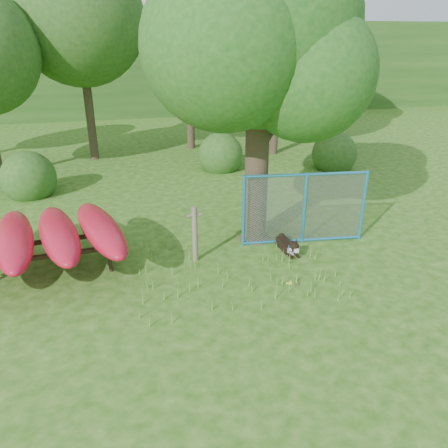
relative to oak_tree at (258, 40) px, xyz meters
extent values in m
plane|color=#255210|center=(-1.27, -2.34, -4.90)|extent=(80.00, 80.00, 0.00)
cylinder|color=#31271B|center=(0.05, -0.02, -2.61)|extent=(0.75, 0.75, 4.60)
cone|color=#31271B|center=(0.05, -0.02, -4.67)|extent=(1.12, 1.12, 0.46)
sphere|color=#1C4F16|center=(0.05, -0.02, 0.24)|extent=(4.41, 4.41, 4.41)
sphere|color=#1C4F16|center=(1.09, 0.92, -0.31)|extent=(3.31, 3.31, 3.31)
sphere|color=#1C4F16|center=(-0.96, -0.75, -0.12)|extent=(3.49, 3.49, 3.49)
sphere|color=#1C4F16|center=(0.84, -0.91, -0.68)|extent=(2.94, 2.94, 2.94)
sphere|color=#1C4F16|center=(-0.80, 0.76, 0.61)|extent=(3.13, 3.13, 3.13)
cylinder|color=#31271B|center=(0.57, 0.16, -1.96)|extent=(1.11, 0.95, 0.98)
cylinder|color=#31271B|center=(-0.44, 0.01, -1.59)|extent=(1.09, 0.35, 0.94)
cylinder|color=#5F5747|center=(-1.71, -0.86, -4.21)|extent=(0.14, 0.14, 1.38)
cylinder|color=#5F5747|center=(-1.71, -0.86, -3.73)|extent=(0.38, 0.12, 0.07)
cylinder|color=black|center=(-3.69, -0.92, -4.62)|extent=(0.10, 0.10, 0.57)
cylinder|color=black|center=(-3.75, -0.12, -4.62)|extent=(0.10, 0.10, 0.57)
cube|color=black|center=(-5.17, -1.03, -4.31)|extent=(3.41, 0.35, 0.09)
cube|color=black|center=(-5.23, -0.23, -4.31)|extent=(3.41, 0.35, 0.09)
ellipsoid|color=red|center=(-5.65, -0.66, -3.99)|extent=(1.39, 3.50, 0.55)
ellipsoid|color=red|center=(-4.74, -0.59, -3.99)|extent=(1.51, 3.51, 0.55)
ellipsoid|color=red|center=(-3.83, -0.53, -3.99)|extent=(1.62, 3.51, 0.55)
cube|color=black|center=(0.61, -0.84, -4.79)|extent=(0.29, 0.68, 0.23)
cube|color=silver|center=(0.63, -1.12, -4.80)|extent=(0.22, 0.15, 0.21)
sphere|color=black|center=(0.64, -1.29, -4.62)|extent=(0.25, 0.25, 0.25)
cube|color=silver|center=(0.64, -1.41, -4.66)|extent=(0.10, 0.14, 0.09)
sphere|color=silver|center=(0.56, -1.32, -4.66)|extent=(0.11, 0.11, 0.11)
sphere|color=silver|center=(0.71, -1.31, -4.66)|extent=(0.11, 0.11, 0.11)
cone|color=black|center=(0.57, -1.26, -4.48)|extent=(0.10, 0.11, 0.12)
cone|color=black|center=(0.70, -1.25, -4.48)|extent=(0.11, 0.12, 0.12)
cylinder|color=black|center=(0.55, -1.27, -4.86)|extent=(0.08, 0.29, 0.07)
cylinder|color=black|center=(0.72, -1.26, -4.86)|extent=(0.08, 0.29, 0.07)
sphere|color=black|center=(0.64, -0.47, -4.69)|extent=(0.15, 0.15, 0.15)
torus|color=#184EB4|center=(0.63, -1.22, -4.67)|extent=(0.24, 0.08, 0.24)
cylinder|color=#2886BC|center=(-0.37, -0.35, -3.96)|extent=(0.09, 0.09, 1.88)
cylinder|color=#2886BC|center=(1.19, -0.53, -3.96)|extent=(0.09, 0.09, 1.88)
cylinder|color=#2886BC|center=(2.75, -0.72, -3.96)|extent=(0.09, 0.09, 1.88)
cylinder|color=#2886BC|center=(1.19, -0.53, -3.06)|extent=(3.12, 0.44, 0.07)
cylinder|color=#2886BC|center=(1.19, -0.53, -4.85)|extent=(3.12, 0.44, 0.07)
plane|color=gray|center=(1.19, -0.53, -3.96)|extent=(3.12, 0.37, 3.14)
cylinder|color=#5C9A32|center=(-0.07, -2.77, -4.79)|extent=(0.02, 0.02, 0.23)
sphere|color=yellow|center=(-0.07, -2.77, -4.67)|extent=(0.04, 0.04, 0.04)
sphere|color=yellow|center=(-0.03, -2.74, -4.66)|extent=(0.04, 0.04, 0.04)
sphere|color=yellow|center=(-0.11, -2.75, -4.69)|extent=(0.04, 0.04, 0.04)
sphere|color=yellow|center=(-0.04, -2.80, -4.67)|extent=(0.04, 0.04, 0.04)
sphere|color=yellow|center=(-0.09, -2.80, -4.66)|extent=(0.04, 0.04, 0.04)
cylinder|color=#31271B|center=(-4.27, 9.66, -2.28)|extent=(0.36, 0.36, 5.25)
sphere|color=#234D19|center=(-4.27, 9.66, 0.72)|extent=(5.20, 5.20, 5.20)
cylinder|color=#31271B|center=(0.23, 10.66, -2.98)|extent=(0.36, 0.36, 3.85)
sphere|color=#234D19|center=(0.23, 10.66, -0.78)|extent=(4.00, 4.00, 4.00)
cylinder|color=#31271B|center=(3.73, 8.66, -2.52)|extent=(0.36, 0.36, 4.76)
sphere|color=#234D19|center=(3.73, 8.66, 0.20)|extent=(4.80, 4.80, 4.80)
cylinder|color=#31271B|center=(6.73, 11.66, -2.45)|extent=(0.36, 0.36, 4.90)
sphere|color=#234D19|center=(6.73, 11.66, 0.35)|extent=(4.60, 4.60, 4.60)
sphere|color=#234D19|center=(-6.27, 5.16, -4.90)|extent=(1.80, 1.80, 1.80)
sphere|color=#234D19|center=(5.23, 5.66, -4.90)|extent=(1.80, 1.80, 1.80)
sphere|color=#234D19|center=(0.73, 6.66, -4.90)|extent=(1.80, 1.80, 1.80)
cube|color=#234D19|center=(-1.27, 25.66, -1.90)|extent=(80.00, 12.00, 6.00)
camera|label=1|loc=(-3.30, -10.08, 0.05)|focal=35.00mm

